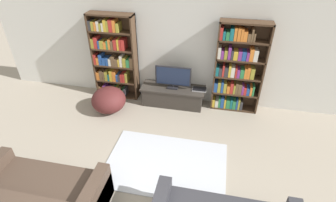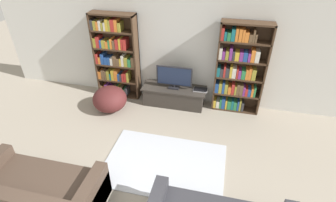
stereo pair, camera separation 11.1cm
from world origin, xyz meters
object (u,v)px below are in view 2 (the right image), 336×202
(bookshelf_left, at_px, (115,57))
(beanbag_ottoman, at_px, (110,99))
(tv_stand, at_px, (174,96))
(television, at_px, (174,77))
(laptop, at_px, (200,90))
(couch_left_sectional, at_px, (36,195))
(bookshelf_right, at_px, (238,70))

(bookshelf_left, distance_m, beanbag_ottoman, 0.99)
(tv_stand, distance_m, beanbag_ottoman, 1.46)
(television, distance_m, beanbag_ottoman, 1.52)
(laptop, relative_size, beanbag_ottoman, 0.42)
(laptop, bearing_deg, bookshelf_left, 176.71)
(beanbag_ottoman, bearing_deg, couch_left_sectional, -89.86)
(bookshelf_right, xyz_separation_m, tv_stand, (-1.34, -0.14, -0.75))
(bookshelf_right, distance_m, television, 1.37)
(bookshelf_left, bearing_deg, television, -6.21)
(bookshelf_left, relative_size, beanbag_ottoman, 2.65)
(couch_left_sectional, bearing_deg, bookshelf_right, 50.73)
(television, bearing_deg, couch_left_sectional, -113.24)
(tv_stand, height_order, beanbag_ottoman, beanbag_ottoman)
(bookshelf_right, bearing_deg, television, -173.41)
(tv_stand, bearing_deg, bookshelf_left, 174.43)
(tv_stand, distance_m, television, 0.50)
(bookshelf_right, distance_m, tv_stand, 1.54)
(television, distance_m, couch_left_sectional, 3.44)
(bookshelf_left, relative_size, laptop, 6.35)
(tv_stand, xyz_separation_m, laptop, (0.60, 0.02, 0.23))
(bookshelf_right, height_order, tv_stand, bookshelf_right)
(tv_stand, bearing_deg, bookshelf_right, 5.91)
(television, relative_size, laptop, 2.54)
(bookshelf_right, height_order, laptop, bookshelf_right)
(bookshelf_left, relative_size, couch_left_sectional, 1.11)
(television, xyz_separation_m, couch_left_sectional, (-1.35, -3.13, -0.45))
(beanbag_ottoman, bearing_deg, tv_stand, 22.44)
(bookshelf_right, bearing_deg, beanbag_ottoman, -165.49)
(laptop, bearing_deg, tv_stand, -177.82)
(laptop, xyz_separation_m, beanbag_ottoman, (-1.95, -0.58, -0.17))
(couch_left_sectional, bearing_deg, bookshelf_left, 91.43)
(laptop, height_order, beanbag_ottoman, beanbag_ottoman)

